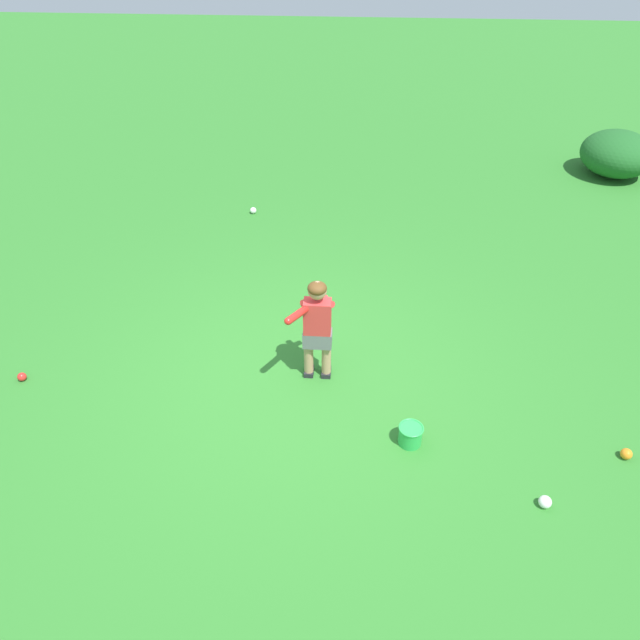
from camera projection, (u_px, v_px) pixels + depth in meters
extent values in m
plane|color=#2D7528|center=(297.00, 379.00, 5.67)|extent=(40.00, 40.00, 0.00)
cube|color=#232328|center=(309.00, 371.00, 5.73)|extent=(0.09, 0.15, 0.05)
cylinder|color=tan|center=(309.00, 358.00, 5.60)|extent=(0.09, 0.09, 0.34)
cube|color=#232328|center=(326.00, 372.00, 5.72)|extent=(0.09, 0.15, 0.05)
cylinder|color=tan|center=(326.00, 359.00, 5.59)|extent=(0.09, 0.09, 0.34)
cube|color=slate|center=(317.00, 338.00, 5.45)|extent=(0.27, 0.15, 0.16)
cube|color=red|center=(317.00, 317.00, 5.30)|extent=(0.25, 0.15, 0.34)
sphere|color=tan|center=(317.00, 290.00, 5.13)|extent=(0.17, 0.17, 0.17)
ellipsoid|color=#563819|center=(317.00, 288.00, 5.11)|extent=(0.17, 0.17, 0.11)
sphere|color=red|center=(318.00, 300.00, 5.36)|extent=(0.04, 0.04, 0.04)
cylinder|color=black|center=(313.00, 303.00, 5.29)|extent=(0.09, 0.14, 0.05)
cylinder|color=red|center=(299.00, 314.00, 5.11)|extent=(0.22, 0.34, 0.11)
sphere|color=red|center=(288.00, 321.00, 4.98)|extent=(0.07, 0.07, 0.07)
cylinder|color=red|center=(314.00, 301.00, 5.33)|extent=(0.26, 0.27, 0.14)
cylinder|color=red|center=(322.00, 301.00, 5.32)|extent=(0.26, 0.26, 0.14)
sphere|color=white|center=(545.00, 502.00, 4.48)|extent=(0.10, 0.10, 0.10)
sphere|color=red|center=(22.00, 377.00, 5.64)|extent=(0.09, 0.09, 0.09)
sphere|color=white|center=(253.00, 210.00, 8.55)|extent=(0.09, 0.09, 0.09)
sphere|color=orange|center=(626.00, 454.00, 4.86)|extent=(0.10, 0.10, 0.10)
cylinder|color=green|center=(410.00, 435.00, 4.97)|extent=(0.20, 0.20, 0.18)
torus|color=green|center=(411.00, 428.00, 4.92)|extent=(0.22, 0.22, 0.02)
ellipsoid|color=#1E5B23|center=(617.00, 154.00, 9.52)|extent=(1.13, 1.22, 0.72)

